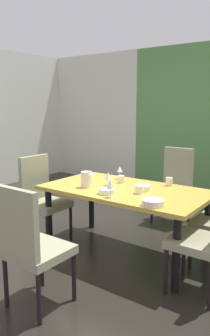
% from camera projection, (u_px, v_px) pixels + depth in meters
% --- Properties ---
extents(ground_plane, '(6.02, 5.93, 0.02)m').
position_uv_depth(ground_plane, '(69.00, 239.00, 3.98)').
color(ground_plane, black).
extents(back_panel_interior, '(2.22, 0.10, 2.64)m').
position_uv_depth(back_panel_interior, '(94.00, 118.00, 7.15)').
color(back_panel_interior, silver).
rests_on(back_panel_interior, ground_plane).
extents(dining_table, '(1.73, 0.96, 0.72)m').
position_uv_depth(dining_table, '(125.00, 196.00, 3.46)').
color(dining_table, gold).
rests_on(dining_table, ground_plane).
extents(chair_head_far, '(0.44, 0.45, 1.01)m').
position_uv_depth(chair_head_far, '(174.00, 182.00, 4.49)').
color(chair_head_far, gray).
rests_on(chair_head_far, ground_plane).
extents(chair_head_near, '(0.44, 0.44, 1.00)m').
position_uv_depth(chair_head_near, '(30.00, 243.00, 2.49)').
color(chair_head_near, gray).
rests_on(chair_head_near, ground_plane).
extents(chair_left_near, '(0.45, 0.44, 1.01)m').
position_uv_depth(chair_left_near, '(42.00, 195.00, 3.83)').
color(chair_left_near, gray).
rests_on(chair_left_near, ground_plane).
extents(chair_right_near, '(0.44, 0.44, 0.91)m').
position_uv_depth(chair_right_near, '(207.00, 237.00, 2.70)').
color(chair_right_near, gray).
rests_on(chair_right_near, ground_plane).
extents(wine_glass_center, '(0.07, 0.07, 0.17)m').
position_uv_depth(wine_glass_center, '(110.00, 185.00, 3.08)').
color(wine_glass_center, silver).
rests_on(wine_glass_center, dining_table).
extents(wine_glass_east, '(0.07, 0.07, 0.15)m').
position_uv_depth(wine_glass_east, '(108.00, 176.00, 3.54)').
color(wine_glass_east, silver).
rests_on(wine_glass_east, dining_table).
extents(wine_glass_south, '(0.08, 0.08, 0.14)m').
position_uv_depth(wine_glass_south, '(91.00, 173.00, 3.70)').
color(wine_glass_south, silver).
rests_on(wine_glass_south, dining_table).
extents(wine_glass_north, '(0.06, 0.06, 0.15)m').
position_uv_depth(wine_glass_north, '(120.00, 170.00, 3.86)').
color(wine_glass_north, silver).
rests_on(wine_glass_north, dining_table).
extents(serving_bowl_near_shelf, '(0.15, 0.15, 0.05)m').
position_uv_depth(serving_bowl_near_shelf, '(143.00, 188.00, 3.35)').
color(serving_bowl_near_shelf, white).
rests_on(serving_bowl_near_shelf, dining_table).
extents(serving_bowl_right, '(0.16, 0.16, 0.05)m').
position_uv_depth(serving_bowl_right, '(107.00, 191.00, 3.22)').
color(serving_bowl_right, white).
rests_on(serving_bowl_right, dining_table).
extents(serving_bowl_west, '(0.20, 0.20, 0.05)m').
position_uv_depth(serving_bowl_west, '(153.00, 203.00, 2.84)').
color(serving_bowl_west, silver).
rests_on(serving_bowl_west, dining_table).
extents(cup_rear, '(0.07, 0.07, 0.09)m').
position_uv_depth(cup_rear, '(169.00, 182.00, 3.54)').
color(cup_rear, beige).
rests_on(cup_rear, dining_table).
extents(cup_left, '(0.08, 0.08, 0.08)m').
position_uv_depth(cup_left, '(139.00, 190.00, 3.23)').
color(cup_left, silver).
rests_on(cup_left, dining_table).
extents(cup_corner, '(0.08, 0.08, 0.08)m').
position_uv_depth(cup_corner, '(121.00, 179.00, 3.68)').
color(cup_corner, '#F4DDC8').
rests_on(cup_corner, dining_table).
extents(pitcher_near_window, '(0.12, 0.11, 0.17)m').
position_uv_depth(pitcher_near_window, '(86.00, 179.00, 3.47)').
color(pitcher_near_window, silver).
rests_on(pitcher_near_window, dining_table).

